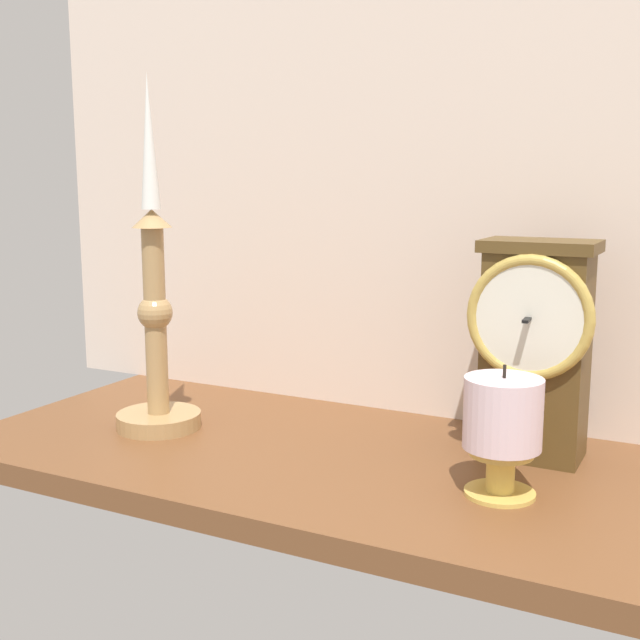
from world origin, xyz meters
TOP-DOWN VIEW (x-y plane):
  - ground_plane at (0.00, 0.00)cm, footprint 100.00×36.00cm
  - back_wall at (0.00, 18.50)cm, footprint 120.00×2.00cm
  - mantel_clock at (8.93, 8.19)cm, footprint 12.36×9.75cm
  - candlestick_tall_left at (-31.31, -1.39)cm, footprint 9.61×9.61cm
  - pillar_candle_front at (8.81, -3.25)cm, footprint 7.04×7.04cm

SIDE VIEW (x-z plane):
  - ground_plane at x=0.00cm, z-range -2.40..0.00cm
  - pillar_candle_front at x=8.81cm, z-range 0.47..12.59cm
  - mantel_clock at x=8.93cm, z-range 0.62..22.93cm
  - candlestick_tall_left at x=-31.31cm, z-range -7.53..32.00cm
  - back_wall at x=0.00cm, z-range 0.00..65.00cm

